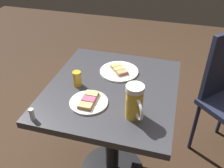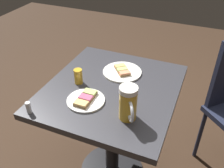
{
  "view_description": "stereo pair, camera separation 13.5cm",
  "coord_description": "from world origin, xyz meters",
  "px_view_note": "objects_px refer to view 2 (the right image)",
  "views": [
    {
      "loc": [
        0.3,
        -1.06,
        1.53
      ],
      "look_at": [
        0.0,
        0.0,
        0.76
      ],
      "focal_mm": 39.9,
      "sensor_mm": 36.0,
      "label": 1
    },
    {
      "loc": [
        0.42,
        -1.02,
        1.53
      ],
      "look_at": [
        0.0,
        0.0,
        0.76
      ],
      "focal_mm": 39.9,
      "sensor_mm": 36.0,
      "label": 2
    }
  ],
  "objects_px": {
    "plate_far": "(122,71)",
    "plate_near": "(86,100)",
    "beer_mug": "(128,104)",
    "beer_glass_small": "(78,76)",
    "salt_shaker": "(29,108)"
  },
  "relations": [
    {
      "from": "plate_near",
      "to": "beer_glass_small",
      "type": "bearing_deg",
      "value": 130.75
    },
    {
      "from": "salt_shaker",
      "to": "beer_glass_small",
      "type": "bearing_deg",
      "value": 72.71
    },
    {
      "from": "plate_far",
      "to": "salt_shaker",
      "type": "distance_m",
      "value": 0.58
    },
    {
      "from": "beer_mug",
      "to": "beer_glass_small",
      "type": "distance_m",
      "value": 0.39
    },
    {
      "from": "plate_far",
      "to": "plate_near",
      "type": "bearing_deg",
      "value": -103.11
    },
    {
      "from": "plate_near",
      "to": "plate_far",
      "type": "xyz_separation_m",
      "value": [
        0.08,
        0.32,
        -0.0
      ]
    },
    {
      "from": "plate_far",
      "to": "beer_glass_small",
      "type": "distance_m",
      "value": 0.27
    },
    {
      "from": "beer_glass_small",
      "to": "beer_mug",
      "type": "bearing_deg",
      "value": -25.41
    },
    {
      "from": "beer_mug",
      "to": "beer_glass_small",
      "type": "bearing_deg",
      "value": 154.59
    },
    {
      "from": "plate_near",
      "to": "plate_far",
      "type": "relative_size",
      "value": 0.84
    },
    {
      "from": "beer_glass_small",
      "to": "salt_shaker",
      "type": "height_order",
      "value": "beer_glass_small"
    },
    {
      "from": "plate_near",
      "to": "beer_glass_small",
      "type": "xyz_separation_m",
      "value": [
        -0.11,
        0.13,
        0.03
      ]
    },
    {
      "from": "plate_near",
      "to": "salt_shaker",
      "type": "relative_size",
      "value": 3.2
    },
    {
      "from": "plate_far",
      "to": "beer_mug",
      "type": "relative_size",
      "value": 1.34
    },
    {
      "from": "plate_far",
      "to": "salt_shaker",
      "type": "height_order",
      "value": "salt_shaker"
    }
  ]
}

